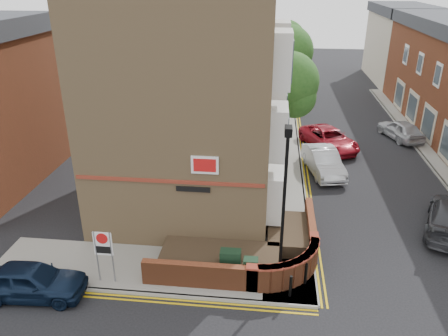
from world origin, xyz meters
The scene contains 25 objects.
ground centered at (0.00, 0.00, 0.00)m, with size 120.00×120.00×0.00m, color black.
pavement_corner centered at (-3.50, 1.50, 0.06)m, with size 13.00×3.00×0.12m, color gray.
pavement_main centered at (2.00, 16.00, 0.06)m, with size 2.00×32.00×0.12m, color gray.
kerb_side centered at (-3.50, 0.00, 0.06)m, with size 13.00×0.15×0.12m, color gray.
kerb_main_near centered at (3.00, 16.00, 0.06)m, with size 0.15×32.00×0.12m, color gray.
kerb_main_far centered at (11.00, 13.00, 0.06)m, with size 0.15×40.00×0.12m, color gray.
yellow_lines_side centered at (-3.50, -0.25, 0.01)m, with size 13.00×0.28×0.01m, color gold.
yellow_lines_main centered at (3.25, 16.00, 0.01)m, with size 0.28×32.00×0.01m, color gold.
corner_building centered at (-2.84, 8.00, 6.23)m, with size 8.95×10.40×13.60m.
garden_wall centered at (0.00, 2.50, 0.00)m, with size 6.80×6.00×1.20m, color brown, non-canonical shape.
lamppost centered at (1.60, 1.20, 3.34)m, with size 0.25×0.50×6.30m.
utility_cabinet_large centered at (-0.30, 1.30, 0.72)m, with size 0.80×0.45×1.20m, color black.
utility_cabinet_small centered at (0.50, 1.00, 0.67)m, with size 0.55×0.40×1.10m, color black.
bollard_near centered at (2.00, 0.40, 0.57)m, with size 0.11×0.11×0.90m, color black.
bollard_far centered at (2.60, 1.20, 0.57)m, with size 0.11×0.11×0.90m, color black.
zone_sign centered at (-5.00, 0.50, 1.64)m, with size 0.72×0.07×2.20m.
far_terrace_cream centered at (14.50, 38.00, 4.05)m, with size 5.40×12.40×8.00m.
tree_near centered at (2.00, 14.05, 4.70)m, with size 3.64×3.65×6.70m.
tree_mid centered at (2.00, 22.05, 5.20)m, with size 4.03×4.03×7.42m.
tree_far centered at (2.00, 30.05, 4.91)m, with size 3.81×3.81×7.00m.
traffic_light_assembly centered at (2.40, 25.00, 2.78)m, with size 0.20×0.16×4.20m.
navy_hatchback centered at (-7.49, -0.50, 0.68)m, with size 1.61×3.99×1.36m, color black.
silver_car_near centered at (4.24, 11.87, 0.74)m, with size 1.58×4.52×1.49m, color #B5B9BE.
red_car_main centered at (5.00, 16.00, 0.70)m, with size 2.33×5.05×1.40m, color maroon.
silver_car_far centered at (10.35, 18.48, 0.70)m, with size 1.66×4.13×1.41m, color #AEB1B6.
Camera 1 is at (1.01, -12.56, 11.04)m, focal length 35.00 mm.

